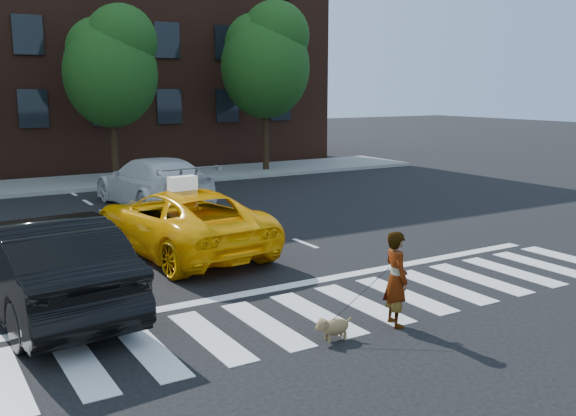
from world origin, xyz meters
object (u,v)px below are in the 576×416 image
at_px(tree_right, 266,56).
at_px(white_suv, 153,182).
at_px(taxi, 180,221).
at_px(tree_mid, 111,62).
at_px(dog, 333,327).
at_px(black_sedan, 42,265).
at_px(woman, 396,279).

height_order(tree_right, white_suv, tree_right).
relative_size(taxi, white_suv, 0.97).
relative_size(tree_mid, tree_right, 0.92).
relative_size(white_suv, dog, 8.69).
xyz_separation_m(tree_right, dog, (-8.95, -18.09, -5.05)).
xyz_separation_m(taxi, dog, (-0.02, -6.29, -0.55)).
relative_size(tree_right, taxi, 1.40).
xyz_separation_m(tree_mid, tree_right, (7.00, -0.00, 0.41)).
distance_m(tree_mid, taxi, 12.64).
height_order(taxi, black_sedan, black_sedan).
bearing_deg(tree_right, black_sedan, -130.87).
distance_m(black_sedan, dog, 5.12).
xyz_separation_m(taxi, woman, (1.23, -6.29, 0.03)).
relative_size(white_suv, woman, 3.57).
bearing_deg(taxi, woman, 95.90).
distance_m(tree_right, woman, 20.17).
height_order(tree_mid, taxi, tree_mid).
xyz_separation_m(black_sedan, white_suv, (5.08, 8.75, -0.04)).
bearing_deg(white_suv, tree_mid, -98.94).
xyz_separation_m(tree_right, black_sedan, (-12.53, -14.48, -4.41)).
distance_m(tree_right, taxi, 15.47).
distance_m(black_sedan, white_suv, 10.11).
xyz_separation_m(tree_right, taxi, (-8.93, -11.80, -4.50)).
relative_size(tree_mid, white_suv, 1.26).
bearing_deg(woman, tree_right, -8.81).
xyz_separation_m(black_sedan, dog, (3.58, -3.61, -0.64)).
bearing_deg(tree_right, dog, -116.33).
distance_m(woman, dog, 1.37).
bearing_deg(taxi, dog, 84.71).
xyz_separation_m(taxi, black_sedan, (-3.59, -2.67, 0.09)).
bearing_deg(white_suv, black_sedan, 55.44).
xyz_separation_m(tree_mid, dog, (-1.95, -18.09, -4.64)).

